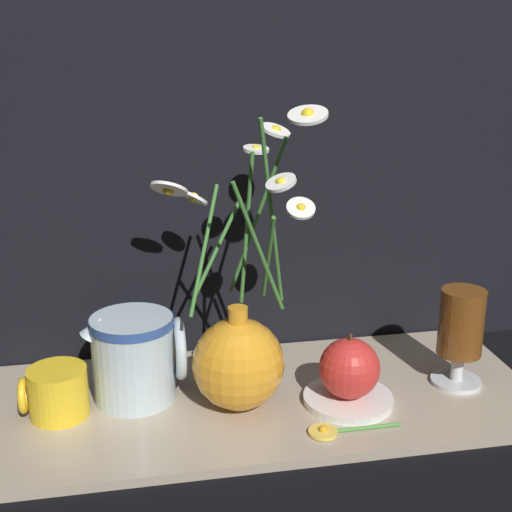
% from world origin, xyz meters
% --- Properties ---
extents(ground_plane, '(6.00, 6.00, 0.00)m').
position_xyz_m(ground_plane, '(0.00, 0.00, 0.00)').
color(ground_plane, black).
extents(shelf, '(0.73, 0.31, 0.01)m').
position_xyz_m(shelf, '(0.00, 0.00, 0.01)').
color(shelf, tan).
rests_on(shelf, ground_plane).
extents(vase_with_flowers, '(0.21, 0.19, 0.39)m').
position_xyz_m(vase_with_flowers, '(-0.04, -0.02, 0.08)').
color(vase_with_flowers, orange).
rests_on(vase_with_flowers, shelf).
extents(yellow_mug, '(0.09, 0.08, 0.06)m').
position_xyz_m(yellow_mug, '(-0.27, 0.00, 0.04)').
color(yellow_mug, yellow).
rests_on(yellow_mug, shelf).
extents(ceramic_pitcher, '(0.13, 0.11, 0.13)m').
position_xyz_m(ceramic_pitcher, '(-0.17, 0.03, 0.08)').
color(ceramic_pitcher, silver).
rests_on(ceramic_pitcher, shelf).
extents(tea_glass, '(0.07, 0.07, 0.14)m').
position_xyz_m(tea_glass, '(0.27, -0.02, 0.09)').
color(tea_glass, silver).
rests_on(tea_glass, shelf).
extents(saucer_plate, '(0.12, 0.12, 0.01)m').
position_xyz_m(saucer_plate, '(0.10, -0.04, 0.02)').
color(saucer_plate, white).
rests_on(saucer_plate, shelf).
extents(orange_fruit, '(0.08, 0.08, 0.09)m').
position_xyz_m(orange_fruit, '(0.10, -0.04, 0.06)').
color(orange_fruit, red).
rests_on(orange_fruit, saucer_plate).
extents(loose_daisy, '(0.12, 0.04, 0.01)m').
position_xyz_m(loose_daisy, '(0.07, -0.11, 0.02)').
color(loose_daisy, '#4C8E3D').
rests_on(loose_daisy, shelf).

